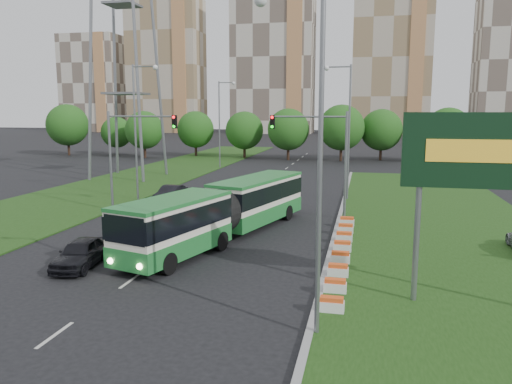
% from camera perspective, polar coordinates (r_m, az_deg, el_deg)
% --- Properties ---
extents(ground, '(360.00, 360.00, 0.00)m').
position_cam_1_polar(ground, '(29.30, -3.55, -6.68)').
color(ground, black).
rests_on(ground, ground).
extents(grass_median, '(14.00, 60.00, 0.15)m').
position_cam_1_polar(grass_median, '(36.33, 20.37, -3.98)').
color(grass_median, '#1D4112').
rests_on(grass_median, ground).
extents(median_kerb, '(0.30, 60.00, 0.18)m').
position_cam_1_polar(median_kerb, '(36.00, 9.34, -3.61)').
color(median_kerb, '#999999').
rests_on(median_kerb, ground).
extents(left_verge, '(12.00, 110.00, 0.10)m').
position_cam_1_polar(left_verge, '(58.66, -13.80, 1.20)').
color(left_verge, '#1D4112').
rests_on(left_verge, ground).
extents(lane_markings, '(0.20, 100.00, 0.01)m').
position_cam_1_polar(lane_markings, '(48.96, -0.49, -0.16)').
color(lane_markings, beige).
rests_on(lane_markings, ground).
extents(flower_planters, '(1.10, 15.90, 0.60)m').
position_cam_1_polar(flower_planters, '(27.85, 9.73, -6.70)').
color(flower_planters, white).
rests_on(flower_planters, grass_median).
extents(billboard, '(6.00, 0.37, 8.00)m').
position_cam_1_polar(billboard, '(21.60, 24.28, 3.43)').
color(billboard, slate).
rests_on(billboard, ground).
extents(traffic_mast_median, '(5.76, 0.32, 8.00)m').
position_cam_1_polar(traffic_mast_median, '(37.28, 7.77, 5.06)').
color(traffic_mast_median, slate).
rests_on(traffic_mast_median, ground).
extents(traffic_mast_left, '(5.76, 0.32, 8.00)m').
position_cam_1_polar(traffic_mast_left, '(40.48, -14.36, 5.19)').
color(traffic_mast_left, slate).
rests_on(traffic_mast_left, ground).
extents(street_lamps, '(36.00, 60.00, 12.00)m').
position_cam_1_polar(street_lamps, '(38.66, -3.84, 6.24)').
color(street_lamps, slate).
rests_on(street_lamps, ground).
extents(tree_line, '(120.00, 8.00, 9.00)m').
position_cam_1_polar(tree_line, '(82.16, 14.05, 6.57)').
color(tree_line, '#1F5316').
rests_on(tree_line, ground).
extents(apartment_tower_west, '(26.00, 15.00, 48.00)m').
position_cam_1_polar(apartment_tower_west, '(192.11, -10.17, 13.95)').
color(apartment_tower_west, '#B9AC95').
rests_on(apartment_tower_west, ground).
extents(apartment_tower_cwest, '(28.00, 15.00, 52.00)m').
position_cam_1_polar(apartment_tower_cwest, '(180.96, 2.01, 15.02)').
color(apartment_tower_cwest, beige).
rests_on(apartment_tower_cwest, ground).
extents(apartment_tower_ceast, '(25.00, 15.00, 50.00)m').
position_cam_1_polar(apartment_tower_ceast, '(178.01, 15.20, 14.48)').
color(apartment_tower_ceast, '#B9AC95').
rests_on(apartment_tower_ceast, ground).
extents(midrise_west, '(22.00, 14.00, 36.00)m').
position_cam_1_polar(midrise_west, '(204.99, -18.06, 11.67)').
color(midrise_west, beige).
rests_on(midrise_west, ground).
extents(articulated_bus, '(2.80, 17.96, 2.96)m').
position_cam_1_polar(articulated_bus, '(31.66, -3.99, -2.10)').
color(articulated_bus, white).
rests_on(articulated_bus, ground).
extents(car_left_near, '(2.29, 4.58, 1.50)m').
position_cam_1_polar(car_left_near, '(27.61, -19.41, -6.60)').
color(car_left_near, black).
rests_on(car_left_near, ground).
extents(car_left_far, '(1.73, 4.53, 1.47)m').
position_cam_1_polar(car_left_far, '(44.82, -9.76, -0.22)').
color(car_left_far, black).
rests_on(car_left_far, ground).
extents(pedestrian, '(0.55, 0.67, 1.58)m').
position_cam_1_polar(pedestrian, '(26.45, -11.67, -6.85)').
color(pedestrian, gray).
rests_on(pedestrian, ground).
extents(shopping_trolley, '(0.37, 0.39, 0.63)m').
position_cam_1_polar(shopping_trolley, '(26.41, -11.29, -7.95)').
color(shopping_trolley, orange).
rests_on(shopping_trolley, ground).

